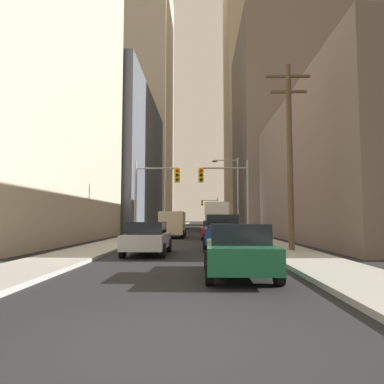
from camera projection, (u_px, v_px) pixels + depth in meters
name	position (u px, v px, depth m)	size (l,w,h in m)	color
ground_plane	(150.00, 347.00, 4.46)	(400.00, 400.00, 0.00)	black
sidewalk_left	(166.00, 229.00, 54.42)	(2.59, 160.00, 0.15)	#9E9E99
sidewalk_right	(227.00, 229.00, 54.17)	(2.59, 160.00, 0.15)	#9E9E99
city_bus	(216.00, 216.00, 40.73)	(2.80, 11.56, 3.40)	silver
pickup_truck_blue	(223.00, 232.00, 18.95)	(2.20, 5.42, 1.90)	navy
cargo_van_beige	(173.00, 223.00, 30.23)	(2.16, 5.22, 2.26)	#C6B793
sedan_green	(238.00, 250.00, 9.89)	(1.95, 4.23, 1.52)	#195938
sedan_silver	(148.00, 238.00, 15.87)	(1.95, 4.21, 1.52)	#B7BABF
sedan_red	(214.00, 230.00, 26.89)	(1.95, 4.25, 1.52)	maroon
traffic_signal_near_left	(155.00, 187.00, 25.29)	(3.36, 0.44, 6.00)	gray
traffic_signal_near_right	(226.00, 186.00, 25.15)	(3.73, 0.44, 6.00)	gray
traffic_signal_far_right	(211.00, 207.00, 69.82)	(3.45, 0.44, 6.00)	gray
utility_pole_right	(290.00, 152.00, 17.01)	(2.20, 0.28, 9.45)	brown
street_lamp_right	(234.00, 188.00, 32.78)	(2.59, 0.32, 7.50)	gray
building_left_mid_office	(70.00, 162.00, 50.79)	(24.27, 28.66, 20.06)	#4C515B
building_left_far_tower	(143.00, 101.00, 93.25)	(14.57, 23.82, 67.27)	#B7A893
building_right_mid_block	(290.00, 131.00, 56.08)	(16.97, 20.68, 31.95)	#66564C
building_right_far_highrise	(274.00, 99.00, 92.75)	(25.91, 20.62, 67.87)	tan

